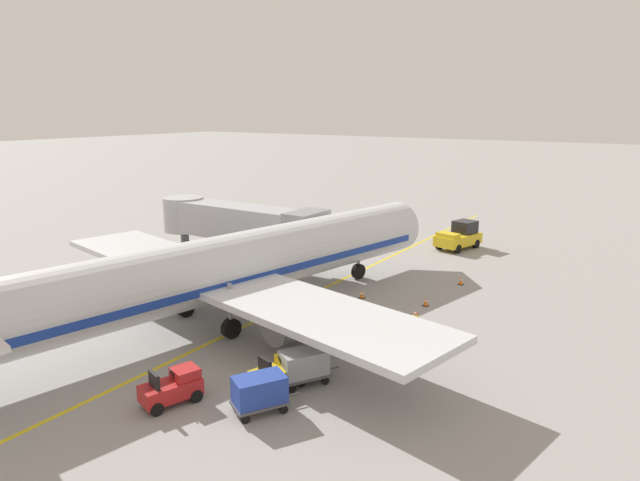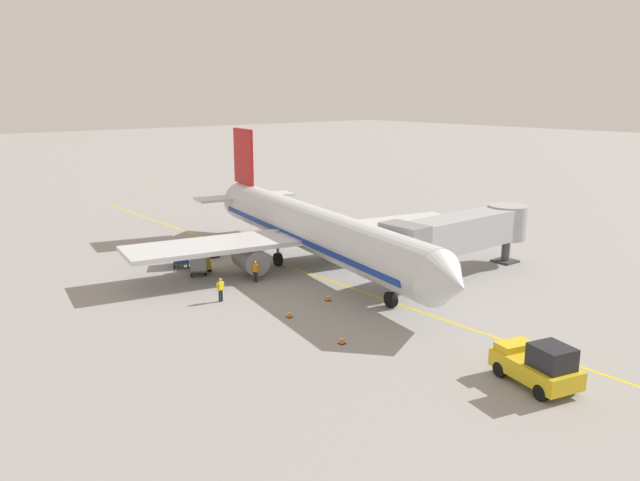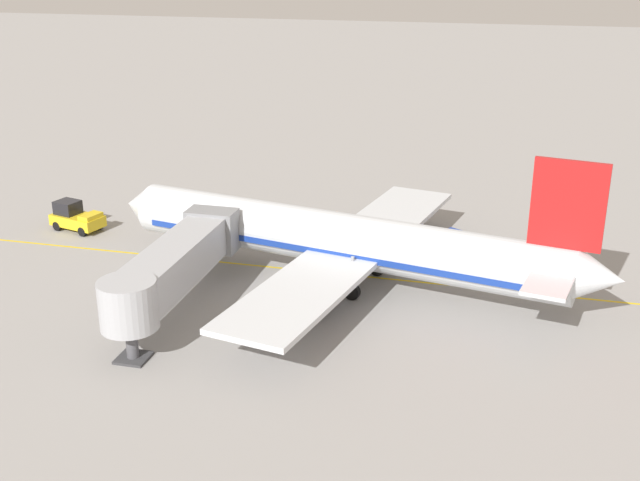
# 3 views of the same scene
# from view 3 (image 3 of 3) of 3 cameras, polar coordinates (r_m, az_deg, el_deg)

# --- Properties ---
(ground_plane) EXTENTS (400.00, 400.00, 0.00)m
(ground_plane) POSITION_cam_3_polar(r_m,az_deg,el_deg) (57.10, 1.25, -2.44)
(ground_plane) COLOR gray
(gate_lead_in_line) EXTENTS (0.24, 80.00, 0.01)m
(gate_lead_in_line) POSITION_cam_3_polar(r_m,az_deg,el_deg) (57.09, 1.25, -2.43)
(gate_lead_in_line) COLOR gold
(gate_lead_in_line) RESTS_ON ground
(parked_airliner) EXTENTS (30.44, 37.14, 10.63)m
(parked_airliner) POSITION_cam_3_polar(r_m,az_deg,el_deg) (54.46, 1.69, -0.00)
(parked_airliner) COLOR silver
(parked_airliner) RESTS_ON ground
(jet_bridge) EXTENTS (15.39, 3.50, 4.98)m
(jet_bridge) POSITION_cam_3_polar(r_m,az_deg,el_deg) (50.45, -10.64, -1.77)
(jet_bridge) COLOR #A8AAAF
(jet_bridge) RESTS_ON ground
(pushback_tractor) EXTENTS (3.22, 4.81, 2.40)m
(pushback_tractor) POSITION_cam_3_polar(r_m,az_deg,el_deg) (68.66, -17.36, 1.63)
(pushback_tractor) COLOR gold
(pushback_tractor) RESTS_ON ground
(baggage_tug_lead) EXTENTS (1.88, 2.74, 1.62)m
(baggage_tug_lead) POSITION_cam_3_polar(r_m,az_deg,el_deg) (61.53, 7.90, -0.17)
(baggage_tug_lead) COLOR gold
(baggage_tug_lead) RESTS_ON ground
(baggage_tug_trailing) EXTENTS (1.93, 2.75, 1.62)m
(baggage_tug_trailing) POSITION_cam_3_polar(r_m,az_deg,el_deg) (58.55, 11.03, -1.47)
(baggage_tug_trailing) COLOR #B21E1E
(baggage_tug_trailing) RESTS_ON ground
(baggage_cart_front) EXTENTS (2.22, 2.86, 1.58)m
(baggage_cart_front) POSITION_cam_3_polar(r_m,az_deg,el_deg) (62.18, 7.17, 0.33)
(baggage_cart_front) COLOR #4C4C51
(baggage_cart_front) RESTS_ON ground
(baggage_cart_second_in_train) EXTENTS (2.22, 2.86, 1.58)m
(baggage_cart_second_in_train) POSITION_cam_3_polar(r_m,az_deg,el_deg) (61.85, 9.94, 0.06)
(baggage_cart_second_in_train) COLOR #4C4C51
(baggage_cart_second_in_train) RESTS_ON ground
(ground_crew_wing_walker) EXTENTS (0.36, 0.71, 1.69)m
(ground_crew_wing_walker) POSITION_cam_3_polar(r_m,az_deg,el_deg) (60.91, 2.34, 0.04)
(ground_crew_wing_walker) COLOR #232328
(ground_crew_wing_walker) RESTS_ON ground
(ground_crew_loader) EXTENTS (0.73, 0.31, 1.69)m
(ground_crew_loader) POSITION_cam_3_polar(r_m,az_deg,el_deg) (65.43, 1.25, 1.54)
(ground_crew_loader) COLOR #232328
(ground_crew_loader) RESTS_ON ground
(safety_cone_nose_left) EXTENTS (0.36, 0.36, 0.59)m
(safety_cone_nose_left) POSITION_cam_3_polar(r_m,az_deg,el_deg) (61.59, -4.20, -0.42)
(safety_cone_nose_left) COLOR black
(safety_cone_nose_left) RESTS_ON ground
(safety_cone_nose_right) EXTENTS (0.36, 0.36, 0.59)m
(safety_cone_nose_right) POSITION_cam_3_polar(r_m,az_deg,el_deg) (65.51, -3.87, 0.90)
(safety_cone_nose_right) COLOR black
(safety_cone_nose_right) RESTS_ON ground
(safety_cone_wing_tip) EXTENTS (0.36, 0.36, 0.59)m
(safety_cone_wing_tip) POSITION_cam_3_polar(r_m,az_deg,el_deg) (67.64, -8.21, 1.38)
(safety_cone_wing_tip) COLOR black
(safety_cone_wing_tip) RESTS_ON ground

